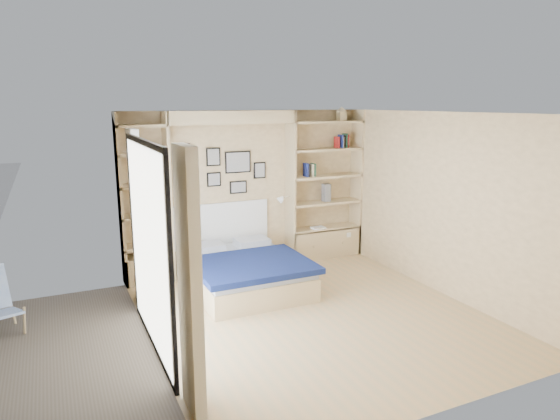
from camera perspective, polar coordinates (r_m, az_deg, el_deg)
name	(u,v)px	position (r m, az deg, el deg)	size (l,w,h in m)	color
ground	(312,314)	(6.44, 3.73, -11.83)	(4.50, 4.50, 0.00)	tan
room_shell	(240,211)	(7.28, -4.58, -0.07)	(4.50, 4.50, 4.50)	beige
bed	(244,270)	(7.22, -4.15, -6.90)	(1.57, 1.98, 1.07)	#DCBC8A
photo_gallery	(220,169)	(7.82, -6.90, 4.66)	(1.48, 0.02, 0.82)	black
reading_lamps	(234,203)	(7.74, -5.23, 0.84)	(1.92, 0.12, 0.15)	silver
shelf_decor	(312,159)	(8.27, 3.70, 5.78)	(3.48, 0.23, 2.03)	navy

